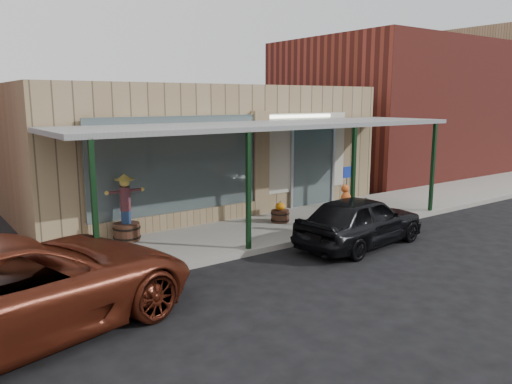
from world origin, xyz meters
TOP-DOWN VIEW (x-y plane):
  - ground at (0.00, 0.00)m, footprint 120.00×120.00m
  - sidewalk at (0.00, 3.60)m, footprint 40.00×3.20m
  - storefront at (-0.00, 8.16)m, footprint 12.00×6.25m
  - awning at (0.00, 3.56)m, footprint 12.00×3.00m
  - block_buildings_near at (2.01, 9.20)m, footprint 61.00×8.00m
  - barrel_scarecrow at (-3.93, 4.61)m, footprint 1.05×0.82m
  - barrel_pumpkin at (0.52, 3.82)m, footprint 0.57×0.57m
  - handicap_sign at (2.34, 2.89)m, footprint 0.34×0.04m
  - parked_sedan at (0.97, 1.06)m, footprint 4.11×2.04m
  - car_maroon at (-7.24, 0.77)m, footprint 6.48×4.18m

SIDE VIEW (x-z plane):
  - ground at x=0.00m, z-range 0.00..0.00m
  - sidewalk at x=0.00m, z-range 0.00..0.15m
  - barrel_pumpkin at x=0.52m, z-range 0.06..0.69m
  - parked_sedan at x=0.97m, z-range -0.08..1.43m
  - barrel_scarecrow at x=-3.93m, z-range -0.13..1.61m
  - car_maroon at x=-7.24m, z-range 0.00..1.66m
  - handicap_sign at x=2.34m, z-range 0.38..2.01m
  - storefront at x=0.00m, z-range -0.01..4.19m
  - awning at x=0.00m, z-range 1.49..4.53m
  - block_buildings_near at x=2.01m, z-range -0.23..7.77m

